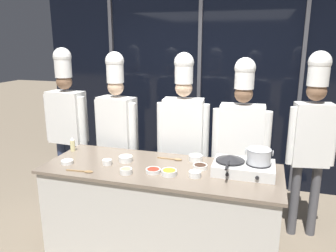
{
  "coord_description": "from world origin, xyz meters",
  "views": [
    {
      "loc": [
        0.91,
        -2.79,
        2.07
      ],
      "look_at": [
        0.0,
        0.25,
        1.24
      ],
      "focal_mm": 35.0,
      "sensor_mm": 36.0,
      "label": 1
    }
  ],
  "objects_px": {
    "portable_stove": "(244,168)",
    "chef_line": "(183,127)",
    "stock_pot": "(259,156)",
    "serving_spoon_slotted": "(175,159)",
    "prep_bowl_rice": "(126,158)",
    "chef_sous": "(117,123)",
    "frying_pan": "(230,158)",
    "squeeze_bottle_oil": "(73,144)",
    "prep_bowl_chili_flakes": "(153,170)",
    "chef_pastry": "(241,136)",
    "chef_head": "(67,117)",
    "prep_bowl_mushrooms": "(126,171)",
    "prep_bowl_shrimp": "(107,162)",
    "prep_bowl_chicken": "(195,174)",
    "prep_bowl_soy_glaze": "(200,166)",
    "chef_apprentice": "(312,129)",
    "prep_bowl_carrots": "(169,172)",
    "serving_spoon_solid": "(85,171)",
    "prep_bowl_bean_sprouts": "(67,162)",
    "prep_bowl_noodles": "(196,157)"
  },
  "relations": [
    {
      "from": "prep_bowl_chicken",
      "to": "serving_spoon_solid",
      "type": "distance_m",
      "value": 1.01
    },
    {
      "from": "prep_bowl_mushrooms",
      "to": "prep_bowl_rice",
      "type": "bearing_deg",
      "value": 114.42
    },
    {
      "from": "chef_head",
      "to": "chef_sous",
      "type": "bearing_deg",
      "value": -179.85
    },
    {
      "from": "stock_pot",
      "to": "serving_spoon_slotted",
      "type": "xyz_separation_m",
      "value": [
        -0.82,
        0.15,
        -0.17
      ]
    },
    {
      "from": "prep_bowl_carrots",
      "to": "serving_spoon_solid",
      "type": "height_order",
      "value": "prep_bowl_carrots"
    },
    {
      "from": "prep_bowl_carrots",
      "to": "serving_spoon_solid",
      "type": "xyz_separation_m",
      "value": [
        -0.76,
        -0.16,
        -0.02
      ]
    },
    {
      "from": "portable_stove",
      "to": "chef_line",
      "type": "relative_size",
      "value": 0.28
    },
    {
      "from": "frying_pan",
      "to": "prep_bowl_chicken",
      "type": "bearing_deg",
      "value": -144.08
    },
    {
      "from": "prep_bowl_mushrooms",
      "to": "stock_pot",
      "type": "bearing_deg",
      "value": 15.69
    },
    {
      "from": "prep_bowl_chicken",
      "to": "portable_stove",
      "type": "bearing_deg",
      "value": 27.07
    },
    {
      "from": "portable_stove",
      "to": "prep_bowl_chicken",
      "type": "bearing_deg",
      "value": -152.93
    },
    {
      "from": "frying_pan",
      "to": "chef_pastry",
      "type": "relative_size",
      "value": 0.24
    },
    {
      "from": "prep_bowl_rice",
      "to": "chef_line",
      "type": "bearing_deg",
      "value": 55.21
    },
    {
      "from": "chef_sous",
      "to": "chef_pastry",
      "type": "distance_m",
      "value": 1.45
    },
    {
      "from": "frying_pan",
      "to": "chef_line",
      "type": "distance_m",
      "value": 0.85
    },
    {
      "from": "prep_bowl_chicken",
      "to": "prep_bowl_shrimp",
      "type": "relative_size",
      "value": 1.19
    },
    {
      "from": "prep_bowl_rice",
      "to": "chef_sous",
      "type": "relative_size",
      "value": 0.07
    },
    {
      "from": "frying_pan",
      "to": "stock_pot",
      "type": "xyz_separation_m",
      "value": [
        0.25,
        0.0,
        0.05
      ]
    },
    {
      "from": "prep_bowl_chili_flakes",
      "to": "prep_bowl_shrimp",
      "type": "bearing_deg",
      "value": 173.09
    },
    {
      "from": "serving_spoon_slotted",
      "to": "chef_apprentice",
      "type": "distance_m",
      "value": 1.43
    },
    {
      "from": "stock_pot",
      "to": "chef_line",
      "type": "relative_size",
      "value": 0.12
    },
    {
      "from": "stock_pot",
      "to": "chef_apprentice",
      "type": "relative_size",
      "value": 0.12
    },
    {
      "from": "prep_bowl_carrots",
      "to": "prep_bowl_chili_flakes",
      "type": "height_order",
      "value": "prep_bowl_carrots"
    },
    {
      "from": "prep_bowl_carrots",
      "to": "chef_sous",
      "type": "height_order",
      "value": "chef_sous"
    },
    {
      "from": "frying_pan",
      "to": "chef_sous",
      "type": "bearing_deg",
      "value": 158.26
    },
    {
      "from": "prep_bowl_shrimp",
      "to": "prep_bowl_rice",
      "type": "xyz_separation_m",
      "value": [
        0.14,
        0.13,
        0.0
      ]
    },
    {
      "from": "serving_spoon_slotted",
      "to": "chef_sous",
      "type": "bearing_deg",
      "value": 153.92
    },
    {
      "from": "prep_bowl_carrots",
      "to": "prep_bowl_chicken",
      "type": "height_order",
      "value": "prep_bowl_chicken"
    },
    {
      "from": "stock_pot",
      "to": "prep_bowl_chicken",
      "type": "xyz_separation_m",
      "value": [
        -0.54,
        -0.21,
        -0.15
      ]
    },
    {
      "from": "portable_stove",
      "to": "chef_head",
      "type": "distance_m",
      "value": 2.33
    },
    {
      "from": "squeeze_bottle_oil",
      "to": "prep_bowl_chili_flakes",
      "type": "relative_size",
      "value": 1.14
    },
    {
      "from": "prep_bowl_mushrooms",
      "to": "chef_line",
      "type": "relative_size",
      "value": 0.06
    },
    {
      "from": "stock_pot",
      "to": "prep_bowl_chili_flakes",
      "type": "height_order",
      "value": "stock_pot"
    },
    {
      "from": "prep_bowl_mushrooms",
      "to": "chef_line",
      "type": "xyz_separation_m",
      "value": [
        0.31,
        0.92,
        0.2
      ]
    },
    {
      "from": "portable_stove",
      "to": "frying_pan",
      "type": "height_order",
      "value": "frying_pan"
    },
    {
      "from": "chef_line",
      "to": "chef_sous",
      "type": "bearing_deg",
      "value": -2.82
    },
    {
      "from": "prep_bowl_soy_glaze",
      "to": "chef_pastry",
      "type": "bearing_deg",
      "value": 58.42
    },
    {
      "from": "portable_stove",
      "to": "chef_head",
      "type": "relative_size",
      "value": 0.28
    },
    {
      "from": "squeeze_bottle_oil",
      "to": "serving_spoon_solid",
      "type": "bearing_deg",
      "value": -48.16
    },
    {
      "from": "prep_bowl_chicken",
      "to": "prep_bowl_bean_sprouts",
      "type": "relative_size",
      "value": 0.94
    },
    {
      "from": "chef_sous",
      "to": "frying_pan",
      "type": "bearing_deg",
      "value": 169.01
    },
    {
      "from": "frying_pan",
      "to": "squeeze_bottle_oil",
      "type": "relative_size",
      "value": 2.91
    },
    {
      "from": "prep_bowl_shrimp",
      "to": "portable_stove",
      "type": "bearing_deg",
      "value": 7.31
    },
    {
      "from": "prep_bowl_mushrooms",
      "to": "prep_bowl_shrimp",
      "type": "distance_m",
      "value": 0.31
    },
    {
      "from": "chef_head",
      "to": "portable_stove",
      "type": "bearing_deg",
      "value": 168.9
    },
    {
      "from": "stock_pot",
      "to": "chef_sous",
      "type": "xyz_separation_m",
      "value": [
        -1.65,
        0.55,
        0.05
      ]
    },
    {
      "from": "prep_bowl_noodles",
      "to": "chef_apprentice",
      "type": "height_order",
      "value": "chef_apprentice"
    },
    {
      "from": "prep_bowl_chicken",
      "to": "prep_bowl_mushrooms",
      "type": "distance_m",
      "value": 0.63
    },
    {
      "from": "chef_sous",
      "to": "chef_pastry",
      "type": "bearing_deg",
      "value": -170.34
    },
    {
      "from": "prep_bowl_carrots",
      "to": "prep_bowl_bean_sprouts",
      "type": "distance_m",
      "value": 1.05
    }
  ]
}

